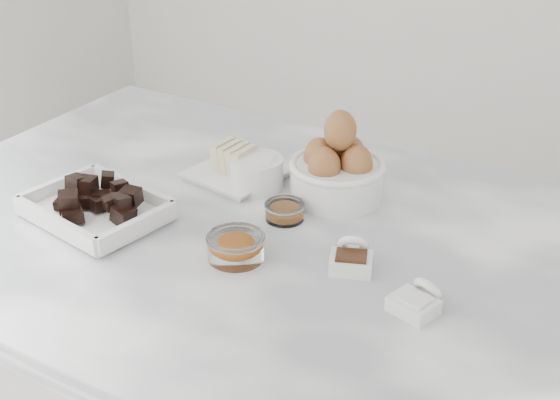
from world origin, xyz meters
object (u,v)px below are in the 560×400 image
(egg_bowl, at_px, (337,170))
(vanilla_spoon, at_px, (351,258))
(butter_plate, at_px, (236,167))
(honey_bowl, at_px, (285,211))
(zest_bowl, at_px, (236,246))
(sugar_ramekin, at_px, (257,172))
(salt_spoon, at_px, (417,301))
(chocolate_dish, at_px, (95,205))

(egg_bowl, xyz_separation_m, vanilla_spoon, (0.12, -0.18, -0.03))
(butter_plate, bearing_deg, vanilla_spoon, -27.66)
(honey_bowl, distance_m, zest_bowl, 0.13)
(sugar_ramekin, distance_m, zest_bowl, 0.23)
(sugar_ramekin, distance_m, salt_spoon, 0.41)
(vanilla_spoon, bearing_deg, chocolate_dish, -169.61)
(egg_bowl, bearing_deg, honey_bowl, -108.32)
(egg_bowl, xyz_separation_m, salt_spoon, (0.23, -0.23, -0.04))
(egg_bowl, distance_m, zest_bowl, 0.25)
(egg_bowl, distance_m, salt_spoon, 0.33)
(vanilla_spoon, bearing_deg, zest_bowl, -157.92)
(zest_bowl, bearing_deg, vanilla_spoon, 22.08)
(butter_plate, bearing_deg, zest_bowl, -56.55)
(egg_bowl, height_order, salt_spoon, egg_bowl)
(vanilla_spoon, xyz_separation_m, salt_spoon, (0.12, -0.05, -0.00))
(butter_plate, distance_m, honey_bowl, 0.17)
(vanilla_spoon, bearing_deg, salt_spoon, -22.60)
(chocolate_dish, xyz_separation_m, sugar_ramekin, (0.16, 0.22, 0.01))
(butter_plate, relative_size, honey_bowl, 2.57)
(sugar_ramekin, xyz_separation_m, vanilla_spoon, (0.25, -0.14, -0.01))
(sugar_ramekin, height_order, honey_bowl, sugar_ramekin)
(butter_plate, xyz_separation_m, sugar_ramekin, (0.05, -0.01, 0.01))
(honey_bowl, distance_m, vanilla_spoon, 0.17)
(egg_bowl, bearing_deg, butter_plate, -172.19)
(sugar_ramekin, height_order, egg_bowl, egg_bowl)
(chocolate_dish, xyz_separation_m, salt_spoon, (0.53, 0.03, -0.01))
(zest_bowl, distance_m, vanilla_spoon, 0.17)
(honey_bowl, height_order, salt_spoon, salt_spoon)
(chocolate_dish, bearing_deg, sugar_ramekin, 53.34)
(chocolate_dish, relative_size, honey_bowl, 3.68)
(zest_bowl, distance_m, salt_spoon, 0.27)
(egg_bowl, relative_size, salt_spoon, 1.98)
(chocolate_dish, height_order, salt_spoon, chocolate_dish)
(salt_spoon, bearing_deg, egg_bowl, 135.42)
(honey_bowl, bearing_deg, butter_plate, 150.29)
(sugar_ramekin, distance_m, vanilla_spoon, 0.29)
(zest_bowl, xyz_separation_m, vanilla_spoon, (0.15, 0.06, -0.01))
(chocolate_dish, bearing_deg, vanilla_spoon, 10.39)
(butter_plate, xyz_separation_m, egg_bowl, (0.18, 0.02, 0.03))
(sugar_ramekin, height_order, zest_bowl, sugar_ramekin)
(zest_bowl, relative_size, vanilla_spoon, 1.00)
(butter_plate, bearing_deg, honey_bowl, -29.71)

